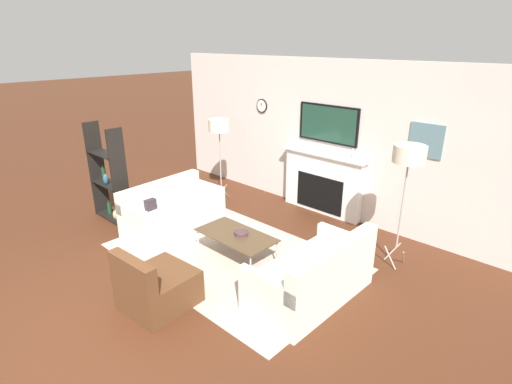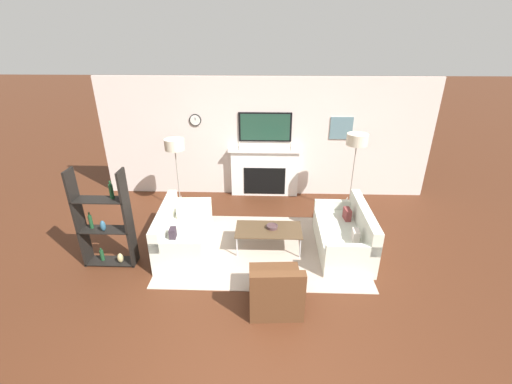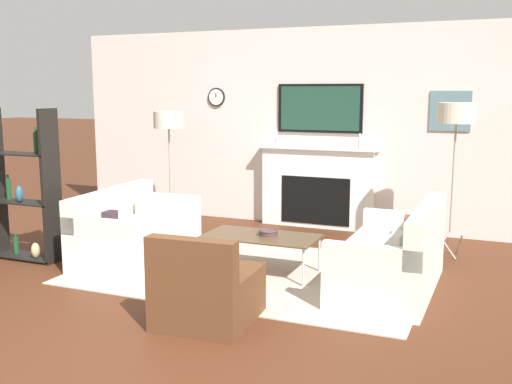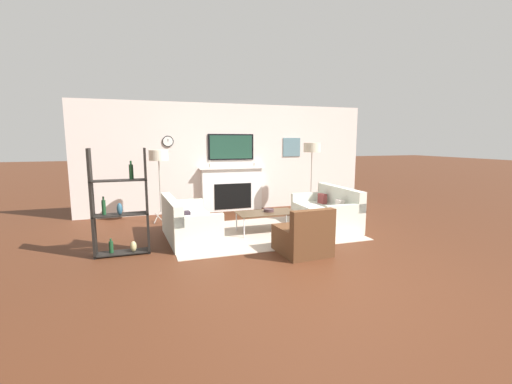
# 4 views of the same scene
# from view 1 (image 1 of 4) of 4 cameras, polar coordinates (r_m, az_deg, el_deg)

# --- Properties ---
(ground_plane) EXTENTS (60.00, 60.00, 0.00)m
(ground_plane) POSITION_cam_1_polar(r_m,az_deg,el_deg) (4.95, -24.47, -18.33)
(ground_plane) COLOR #492514
(fireplace_wall) EXTENTS (7.45, 0.28, 2.70)m
(fireplace_wall) POSITION_cam_1_polar(r_m,az_deg,el_deg) (7.18, 10.22, 6.46)
(fireplace_wall) COLOR silver
(fireplace_wall) RESTS_ON ground_plane
(area_rug) EXTENTS (3.48, 2.29, 0.01)m
(area_rug) POSITION_cam_1_polar(r_m,az_deg,el_deg) (5.94, -3.48, -9.17)
(area_rug) COLOR #B4A08F
(area_rug) RESTS_ON ground_plane
(couch_left) EXTENTS (0.90, 1.66, 0.77)m
(couch_left) POSITION_cam_1_polar(r_m,az_deg,el_deg) (6.83, -11.87, -2.85)
(couch_left) COLOR silver
(couch_left) RESTS_ON ground_plane
(couch_right) EXTENTS (0.85, 1.63, 0.83)m
(couch_right) POSITION_cam_1_polar(r_m,az_deg,el_deg) (4.99, 8.17, -11.97)
(couch_right) COLOR silver
(couch_right) RESTS_ON ground_plane
(armchair) EXTENTS (0.77, 0.82, 0.76)m
(armchair) POSITION_cam_1_polar(r_m,az_deg,el_deg) (4.96, -14.08, -13.07)
(armchair) COLOR #54321C
(armchair) RESTS_ON ground_plane
(coffee_table) EXTENTS (1.16, 0.61, 0.40)m
(coffee_table) POSITION_cam_1_polar(r_m,az_deg,el_deg) (5.71, -2.86, -6.28)
(coffee_table) COLOR #4C3823
(coffee_table) RESTS_ON ground_plane
(decorative_bowl) EXTENTS (0.20, 0.20, 0.06)m
(decorative_bowl) POSITION_cam_1_polar(r_m,az_deg,el_deg) (5.67, -2.13, -5.84)
(decorative_bowl) COLOR #472F31
(decorative_bowl) RESTS_ON coffee_table
(floor_lamp_left) EXTENTS (0.40, 0.40, 1.60)m
(floor_lamp_left) POSITION_cam_1_polar(r_m,az_deg,el_deg) (7.62, -5.28, 9.29)
(floor_lamp_left) COLOR #9E998E
(floor_lamp_left) RESTS_ON ground_plane
(floor_lamp_right) EXTENTS (0.42, 0.42, 1.74)m
(floor_lamp_right) POSITION_cam_1_polar(r_m,az_deg,el_deg) (5.49, 21.06, 4.82)
(floor_lamp_right) COLOR #9E998E
(floor_lamp_right) RESTS_ON ground_plane
(shelf_unit) EXTENTS (0.83, 0.28, 1.67)m
(shelf_unit) POSITION_cam_1_polar(r_m,az_deg,el_deg) (7.32, -20.33, 1.96)
(shelf_unit) COLOR black
(shelf_unit) RESTS_ON ground_plane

